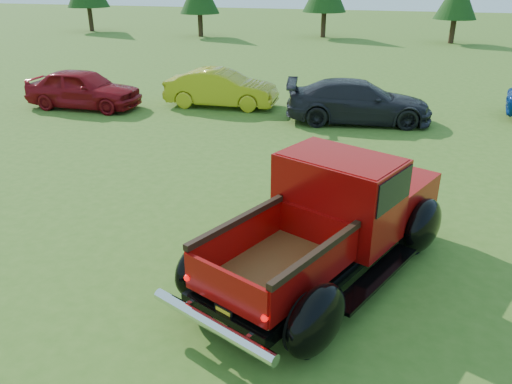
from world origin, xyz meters
TOP-DOWN VIEW (x-y plane):
  - ground at (0.00, 0.00)m, footprint 120.00×120.00m
  - pickup_truck at (1.89, -0.42)m, footprint 4.06×5.55m
  - show_car_red at (-8.23, 7.74)m, footprint 4.15×1.70m
  - show_car_yellow at (-3.50, 9.27)m, footprint 4.11×1.61m
  - show_car_grey at (1.50, 8.53)m, footprint 4.94×2.64m

SIDE VIEW (x-z plane):
  - ground at x=0.00m, z-range 0.00..0.00m
  - show_car_yellow at x=-3.50m, z-range 0.00..1.33m
  - show_car_grey at x=1.50m, z-range 0.00..1.36m
  - show_car_red at x=-8.23m, z-range 0.00..1.41m
  - pickup_truck at x=1.89m, z-range -0.05..1.89m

